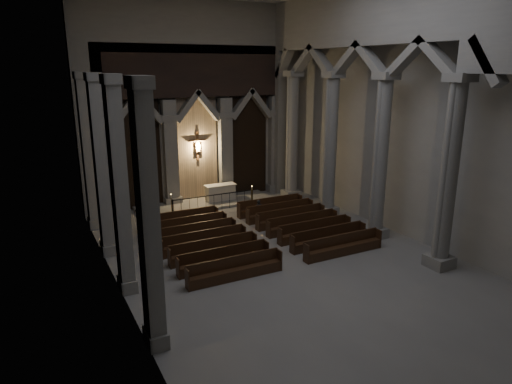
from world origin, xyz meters
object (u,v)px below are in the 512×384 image
altar (220,192)px  candle_stand_right (252,200)px  altar_rail (214,200)px  candle_stand_left (172,210)px  pews (256,234)px  worshipper (259,210)px

altar → candle_stand_right: size_ratio=1.57×
altar → altar_rail: 1.77m
candle_stand_right → candle_stand_left: bearing=175.7°
candle_stand_left → candle_stand_right: size_ratio=1.02×
pews → candle_stand_right: bearing=65.0°
altar → altar_rail: (-1.03, -1.45, 0.02)m
candle_stand_left → worshipper: size_ratio=1.08×
altar_rail → pews: 5.39m
candle_stand_left → worshipper: (4.04, -3.08, 0.24)m
altar_rail → pews: altar_rail is taller
candle_stand_left → candle_stand_right: candle_stand_left is taller
altar → pews: size_ratio=0.21×
candle_stand_left → altar: bearing=18.5°
candle_stand_left → pews: 6.17m
altar → pews: (-1.03, -6.83, -0.35)m
candle_stand_left → candle_stand_right: (4.97, -0.37, -0.01)m
altar → altar_rail: bearing=-125.4°
altar_rail → candle_stand_right: bearing=-2.6°
candle_stand_left → worshipper: candle_stand_left is taller
candle_stand_right → worshipper: bearing=-109.0°
candle_stand_right → worshipper: (-0.93, -2.71, 0.25)m
altar → altar_rail: size_ratio=0.38×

